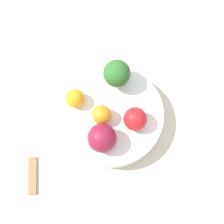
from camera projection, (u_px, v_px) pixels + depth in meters
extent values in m
plane|color=gray|center=(112.00, 121.00, 0.67)|extent=(6.00, 6.00, 0.00)
cube|color=beige|center=(112.00, 120.00, 0.66)|extent=(1.20, 1.20, 0.02)
cylinder|color=white|center=(112.00, 116.00, 0.63)|extent=(0.21, 0.21, 0.04)
cylinder|color=#8CB76B|center=(117.00, 79.00, 0.62)|extent=(0.02, 0.02, 0.02)
sphere|color=#2D6B28|center=(117.00, 73.00, 0.60)|extent=(0.05, 0.05, 0.05)
sphere|color=red|center=(135.00, 119.00, 0.59)|extent=(0.05, 0.05, 0.05)
sphere|color=maroon|center=(102.00, 138.00, 0.57)|extent=(0.05, 0.05, 0.05)
sphere|color=orange|center=(75.00, 98.00, 0.60)|extent=(0.04, 0.04, 0.04)
sphere|color=orange|center=(101.00, 113.00, 0.60)|extent=(0.04, 0.04, 0.04)
cube|color=olive|center=(33.00, 176.00, 0.62)|extent=(0.04, 0.07, 0.01)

